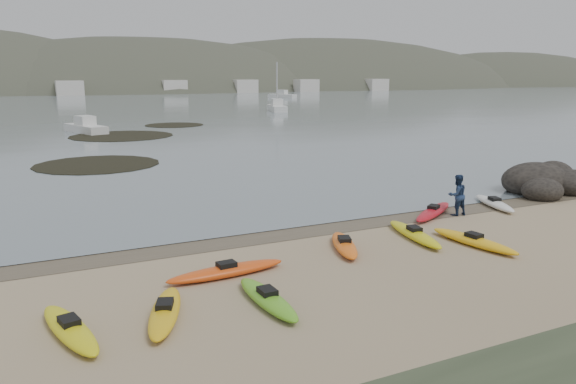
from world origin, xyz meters
TOP-DOWN VIEW (x-y plane):
  - ground at (0.00, 0.00)m, footprint 600.00×600.00m
  - wet_sand at (0.00, -0.30)m, footprint 60.00×60.00m
  - water at (0.00, 300.00)m, footprint 1200.00×1200.00m
  - kayaks at (0.56, -3.83)m, footprint 20.33×8.91m
  - person_east at (7.51, -1.20)m, footprint 0.92×0.74m
  - rock_cluster at (15.20, 0.53)m, footprint 5.38×3.97m
  - kelp_mats at (0.26, 33.37)m, footprint 19.69×33.67m
  - moored_boats at (2.36, 78.34)m, footprint 94.25×73.18m
  - far_hills at (39.38, 193.97)m, footprint 550.00×135.00m
  - far_town at (6.00, 145.00)m, footprint 199.00×5.00m

SIDE VIEW (x-z plane):
  - far_hills at x=39.38m, z-range -55.93..24.07m
  - ground at x=0.00m, z-range 0.00..0.00m
  - wet_sand at x=0.00m, z-range 0.00..0.00m
  - water at x=0.00m, z-range 0.01..0.01m
  - kelp_mats at x=0.26m, z-range 0.01..0.05m
  - kayaks at x=0.56m, z-range 0.00..0.34m
  - rock_cluster at x=15.20m, z-range -0.68..1.18m
  - moored_boats at x=2.36m, z-range -0.08..1.14m
  - person_east at x=7.51m, z-range 0.00..1.79m
  - far_town at x=6.00m, z-range 0.00..4.00m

